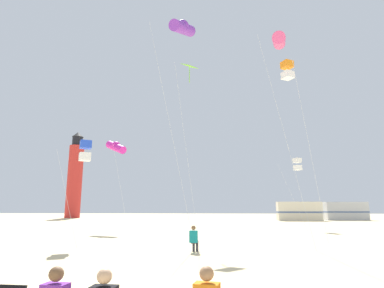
# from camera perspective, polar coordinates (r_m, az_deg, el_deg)

# --- Properties ---
(kite_flyer_standing) EXTENTS (0.39, 0.54, 1.16)m
(kite_flyer_standing) POSITION_cam_1_polar(r_m,az_deg,el_deg) (14.80, 0.35, -16.49)
(kite_flyer_standing) COLOR #147F84
(kite_flyer_standing) RESTS_ON ground
(kite_box_white) EXTENTS (2.27, 2.27, 6.55)m
(kite_box_white) POSITION_cam_1_polar(r_m,az_deg,el_deg) (31.72, 18.37, -3.44)
(kite_box_white) COLOR silver
(kite_box_white) RESTS_ON ground
(kite_tube_magenta) EXTENTS (2.55, 2.40, 8.04)m
(kite_tube_magenta) POSITION_cam_1_polar(r_m,az_deg,el_deg) (29.56, -13.45, -0.49)
(kite_tube_magenta) COLOR silver
(kite_tube_magenta) RESTS_ON ground
(kite_box_orange) EXTENTS (2.04, 2.04, 10.99)m
(kite_box_orange) POSITION_cam_1_polar(r_m,az_deg,el_deg) (21.32, 16.73, 12.52)
(kite_box_orange) COLOR silver
(kite_box_orange) RESTS_ON ground
(kite_diamond_lime) EXTENTS (1.57, 1.55, 11.57)m
(kite_diamond_lime) POSITION_cam_1_polar(r_m,az_deg,el_deg) (21.92, -0.52, 12.60)
(kite_diamond_lime) COLOR silver
(kite_diamond_lime) RESTS_ON ground
(kite_tube_rainbow) EXTENTS (2.18, 2.63, 11.97)m
(kite_tube_rainbow) POSITION_cam_1_polar(r_m,az_deg,el_deg) (19.59, 15.32, 17.51)
(kite_tube_rainbow) COLOR silver
(kite_tube_rainbow) RESTS_ON ground
(kite_tube_violet) EXTENTS (2.77, 3.19, 13.49)m
(kite_tube_violet) POSITION_cam_1_polar(r_m,az_deg,el_deg) (20.78, -1.69, 20.10)
(kite_tube_violet) COLOR silver
(kite_tube_violet) RESTS_ON ground
(kite_box_blue) EXTENTS (1.93, 1.82, 5.66)m
(kite_box_blue) POSITION_cam_1_polar(r_m,az_deg,el_deg) (18.88, -18.58, -1.16)
(kite_box_blue) COLOR silver
(kite_box_blue) RESTS_ON ground
(lighthouse_distant) EXTENTS (2.80, 2.80, 16.80)m
(lighthouse_distant) POSITION_cam_1_polar(r_m,az_deg,el_deg) (66.51, -20.24, -5.53)
(lighthouse_distant) COLOR red
(lighthouse_distant) RESTS_ON ground
(rv_van_cream) EXTENTS (6.47, 2.43, 2.80)m
(rv_van_cream) POSITION_cam_1_polar(r_m,az_deg,el_deg) (51.74, 18.61, -11.35)
(rv_van_cream) COLOR beige
(rv_van_cream) RESTS_ON ground
(rv_van_silver) EXTENTS (6.55, 2.68, 2.80)m
(rv_van_silver) POSITION_cam_1_polar(r_m,az_deg,el_deg) (56.59, 25.75, -10.78)
(rv_van_silver) COLOR #B7BABF
(rv_van_silver) RESTS_ON ground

